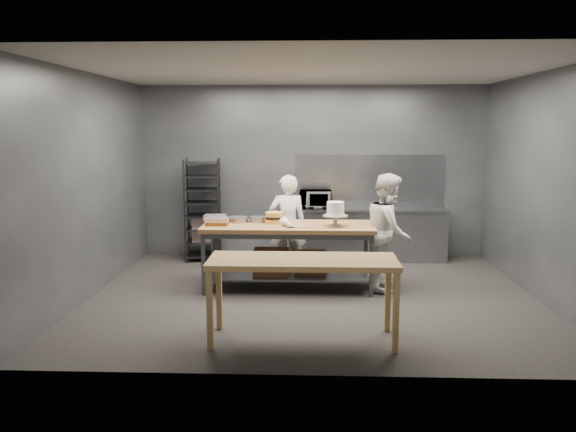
# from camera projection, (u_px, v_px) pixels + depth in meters

# --- Properties ---
(ground) EXTENTS (6.00, 6.00, 0.00)m
(ground) POSITION_uv_depth(u_px,v_px,m) (313.00, 295.00, 7.67)
(ground) COLOR black
(ground) RESTS_ON ground
(back_wall) EXTENTS (6.00, 0.04, 3.00)m
(back_wall) POSITION_uv_depth(u_px,v_px,m) (313.00, 172.00, 9.90)
(back_wall) COLOR #4C4F54
(back_wall) RESTS_ON ground
(work_table) EXTENTS (2.40, 0.90, 0.92)m
(work_table) POSITION_uv_depth(u_px,v_px,m) (288.00, 249.00, 7.96)
(work_table) COLOR olive
(work_table) RESTS_ON ground
(near_counter) EXTENTS (2.00, 0.70, 0.90)m
(near_counter) POSITION_uv_depth(u_px,v_px,m) (303.00, 267.00, 5.95)
(near_counter) COLOR olive
(near_counter) RESTS_ON ground
(back_counter) EXTENTS (2.60, 0.60, 0.90)m
(back_counter) POSITION_uv_depth(u_px,v_px,m) (370.00, 234.00, 9.71)
(back_counter) COLOR slate
(back_counter) RESTS_ON ground
(splashback_panel) EXTENTS (2.60, 0.02, 0.90)m
(splashback_panel) POSITION_uv_depth(u_px,v_px,m) (369.00, 180.00, 9.86)
(splashback_panel) COLOR slate
(splashback_panel) RESTS_ON back_counter
(speed_rack) EXTENTS (0.68, 0.72, 1.75)m
(speed_rack) POSITION_uv_depth(u_px,v_px,m) (203.00, 210.00, 9.68)
(speed_rack) COLOR black
(speed_rack) RESTS_ON ground
(chef_behind) EXTENTS (0.61, 0.44, 1.56)m
(chef_behind) POSITION_uv_depth(u_px,v_px,m) (288.00, 225.00, 8.65)
(chef_behind) COLOR white
(chef_behind) RESTS_ON ground
(chef_right) EXTENTS (0.75, 0.89, 1.64)m
(chef_right) POSITION_uv_depth(u_px,v_px,m) (389.00, 232.00, 7.90)
(chef_right) COLOR silver
(chef_right) RESTS_ON ground
(microwave) EXTENTS (0.54, 0.37, 0.30)m
(microwave) POSITION_uv_depth(u_px,v_px,m) (315.00, 199.00, 9.65)
(microwave) COLOR black
(microwave) RESTS_ON back_counter
(frosted_cake_stand) EXTENTS (0.34, 0.34, 0.34)m
(frosted_cake_stand) POSITION_uv_depth(u_px,v_px,m) (335.00, 211.00, 7.72)
(frosted_cake_stand) COLOR #A89F86
(frosted_cake_stand) RESTS_ON work_table
(layer_cake) EXTENTS (0.25, 0.25, 0.16)m
(layer_cake) POSITION_uv_depth(u_px,v_px,m) (274.00, 218.00, 7.99)
(layer_cake) COLOR gold
(layer_cake) RESTS_ON work_table
(cake_pans) EXTENTS (0.53, 0.28, 0.07)m
(cake_pans) POSITION_uv_depth(u_px,v_px,m) (247.00, 219.00, 8.10)
(cake_pans) COLOR gray
(cake_pans) RESTS_ON work_table
(piping_bag) EXTENTS (0.25, 0.40, 0.12)m
(piping_bag) POSITION_uv_depth(u_px,v_px,m) (288.00, 223.00, 7.65)
(piping_bag) COLOR white
(piping_bag) RESTS_ON work_table
(offset_spatula) EXTENTS (0.36, 0.02, 0.02)m
(offset_spatula) POSITION_uv_depth(u_px,v_px,m) (298.00, 227.00, 7.65)
(offset_spatula) COLOR slate
(offset_spatula) RESTS_ON work_table
(pastry_clamshells) EXTENTS (0.37, 0.45, 0.11)m
(pastry_clamshells) POSITION_uv_depth(u_px,v_px,m) (216.00, 220.00, 7.95)
(pastry_clamshells) COLOR brown
(pastry_clamshells) RESTS_ON work_table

